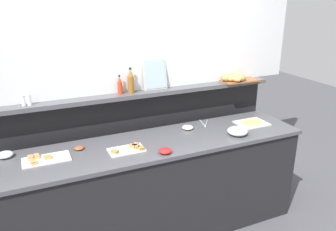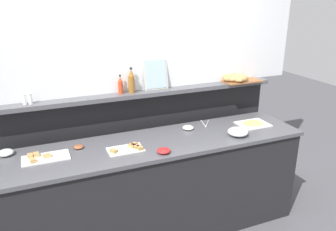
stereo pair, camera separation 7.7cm
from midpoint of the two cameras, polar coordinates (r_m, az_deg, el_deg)
name	(u,v)px [view 1 (the left image)]	position (r m, az deg, el deg)	size (l,w,h in m)	color
ground_plane	(138,198)	(3.86, -5.64, -13.74)	(12.00, 12.00, 0.00)	#4C4C51
buffet_counter	(159,188)	(3.13, -2.32, -12.23)	(2.66, 0.63, 0.93)	black
back_ledge_unit	(140,147)	(3.44, -5.44, -5.37)	(2.80, 0.22, 1.27)	black
upper_wall_panel	(135,18)	(3.15, -6.36, 16.20)	(3.40, 0.08, 1.33)	silver
sandwich_platter_front	(129,149)	(2.77, -7.50, -5.67)	(0.29, 0.17, 0.04)	white
sandwich_platter_side	(44,159)	(2.78, -21.06, -6.91)	(0.35, 0.18, 0.04)	white
cold_cuts_platter	(252,123)	(3.40, 13.39, -1.21)	(0.29, 0.23, 0.02)	white
glass_bowl_large	(237,131)	(3.09, 11.02, -2.67)	(0.18, 0.18, 0.07)	silver
glass_bowl_medium	(5,155)	(2.94, -26.60, -6.01)	(0.12, 0.12, 0.05)	silver
condiment_bowl_cream	(165,151)	(2.70, -1.35, -6.00)	(0.11, 0.11, 0.04)	red
condiment_bowl_teal	(79,148)	(2.87, -15.62, -5.31)	(0.08, 0.08, 0.03)	brown
condiment_bowl_dark	(188,127)	(3.17, 2.65, -2.04)	(0.11, 0.11, 0.04)	silver
serving_tongs	(204,123)	(3.31, 5.55, -1.36)	(0.12, 0.18, 0.01)	#B7BABF
vinegar_bottle_amber	(131,82)	(3.12, -7.06, 5.69)	(0.06, 0.06, 0.24)	#8E5B23
hot_sauce_bottle	(120,86)	(3.10, -8.89, 5.00)	(0.04, 0.04, 0.18)	red
salt_shaker	(23,101)	(3.00, -24.01, 2.30)	(0.03, 0.03, 0.09)	white
pepper_shaker	(29,100)	(3.00, -23.18, 2.42)	(0.03, 0.03, 0.09)	white
bread_basket	(233,77)	(3.61, 10.41, 6.36)	(0.43, 0.31, 0.08)	brown
framed_picture	(155,74)	(3.22, -2.95, 7.01)	(0.24, 0.07, 0.29)	#B2AD9E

